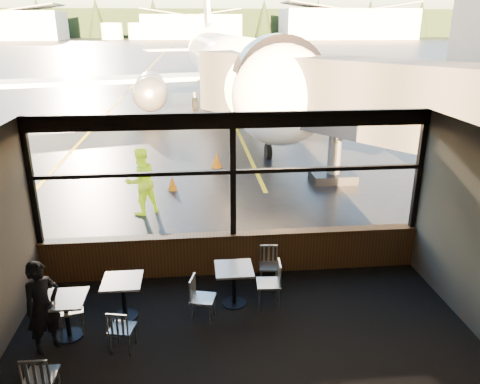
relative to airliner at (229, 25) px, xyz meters
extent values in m
plane|color=black|center=(-1.59, 99.68, -5.12)|extent=(520.00, 520.00, 0.00)
cube|color=black|center=(-1.59, -23.32, -5.11)|extent=(8.00, 6.00, 0.01)
cube|color=#38332D|center=(-1.59, -23.32, -1.62)|extent=(8.00, 6.00, 0.04)
cube|color=#523219|center=(-1.59, -20.32, -4.67)|extent=(8.00, 0.28, 0.90)
cube|color=black|center=(-1.59, -20.32, -1.77)|extent=(8.00, 0.18, 0.30)
cube|color=black|center=(-5.54, -20.32, -2.92)|extent=(0.12, 0.12, 2.60)
cube|color=black|center=(-1.59, -20.32, -2.92)|extent=(0.12, 0.12, 2.60)
cube|color=black|center=(2.36, -20.32, -2.92)|extent=(0.12, 0.12, 2.60)
cube|color=black|center=(-1.59, -20.32, -2.82)|extent=(8.00, 0.10, 0.08)
imported|color=black|center=(-4.88, -22.56, -4.31)|extent=(0.69, 0.68, 1.61)
imported|color=#BFF219|center=(-3.87, -16.65, -4.16)|extent=(1.18, 1.12, 1.92)
cone|color=orange|center=(-1.51, -12.26, -4.83)|extent=(0.41, 0.41, 0.57)
cone|color=#FF6108|center=(-7.19, -2.31, -4.87)|extent=(0.36, 0.36, 0.50)
cylinder|color=silver|center=(-31.59, 161.68, -2.12)|extent=(8.00, 8.00, 6.00)
cylinder|color=silver|center=(-21.59, 161.68, -2.12)|extent=(8.00, 8.00, 6.00)
cylinder|color=silver|center=(-11.59, 161.68, -2.12)|extent=(8.00, 8.00, 6.00)
cube|color=black|center=(-1.59, 189.68, 0.88)|extent=(360.00, 3.00, 12.00)
cone|color=#D05F06|center=(-3.10, -14.71, -4.89)|extent=(0.32, 0.32, 0.45)
camera|label=1|loc=(-2.36, -29.33, -0.03)|focal=35.00mm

